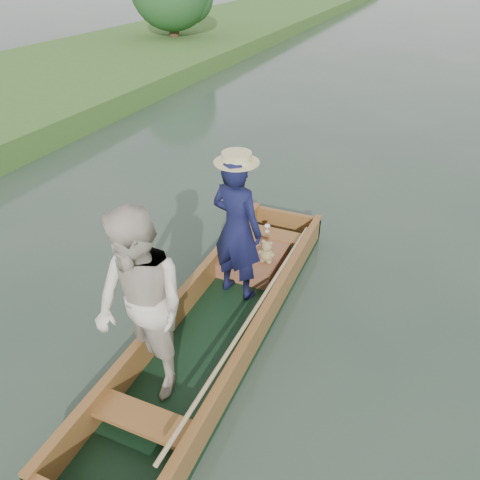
% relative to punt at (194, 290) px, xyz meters
% --- Properties ---
extents(ground, '(120.00, 120.00, 0.00)m').
position_rel_punt_xyz_m(ground, '(0.16, 0.30, -0.79)').
color(ground, '#283D30').
rests_on(ground, ground).
extents(trees_far, '(22.87, 16.48, 4.35)m').
position_rel_punt_xyz_m(trees_far, '(1.46, 10.68, 1.65)').
color(trees_far, '#47331E').
rests_on(trees_far, ground).
extents(punt, '(1.44, 5.00, 2.10)m').
position_rel_punt_xyz_m(punt, '(0.00, 0.00, 0.00)').
color(punt, black).
rests_on(punt, ground).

